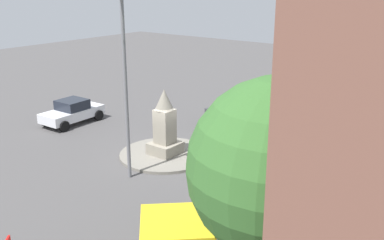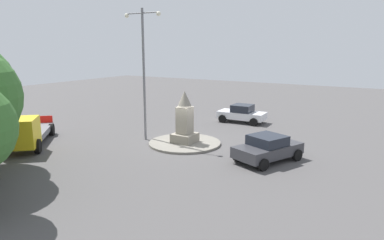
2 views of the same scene
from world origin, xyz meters
name	(u,v)px [view 1 (image 1 of 2)]	position (x,y,z in m)	size (l,w,h in m)	color
ground_plane	(165,156)	(0.00, 0.00, 0.00)	(80.00, 80.00, 0.00)	#4F4C4C
traffic_island	(165,154)	(0.00, 0.00, 0.07)	(4.57, 4.57, 0.14)	gray
monument	(165,126)	(0.00, 0.00, 1.55)	(1.38, 1.38, 3.28)	gray
streetlamp	(125,65)	(2.86, 0.37, 5.06)	(2.80, 0.28, 8.46)	slate
car_dark_grey_far_side	(235,117)	(-5.64, 0.56, 0.74)	(3.19, 4.24, 1.44)	#38383D
car_white_near_island	(72,112)	(-0.55, -7.95, 0.73)	(3.88, 2.04, 1.47)	silver
tree_near_wall	(348,164)	(4.72, 10.31, 3.90)	(4.51, 4.51, 6.16)	brown
tree_far_corner	(279,168)	(6.62, 9.30, 4.18)	(4.40, 4.40, 6.39)	brown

